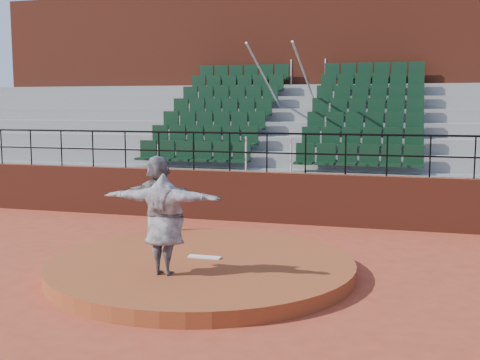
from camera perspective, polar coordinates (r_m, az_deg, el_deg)
name	(u,v)px	position (r m, az deg, el deg)	size (l,w,h in m)	color
ground	(202,273)	(11.02, -3.64, -8.82)	(90.00, 90.00, 0.00)	#A43D25
pitchers_mound	(202,267)	(10.98, -3.65, -8.20)	(5.50, 5.50, 0.25)	brown
pitching_rubber	(204,257)	(11.08, -3.39, -7.30)	(0.60, 0.15, 0.03)	white
boundary_wall	(267,197)	(15.57, 2.54, -1.63)	(24.00, 0.30, 1.30)	maroon
wall_railing	(267,144)	(15.42, 2.57, 3.44)	(24.04, 0.05, 1.03)	black
seating_deck	(294,155)	(19.02, 5.13, 2.35)	(24.00, 5.97, 4.63)	gray
press_box_facade	(315,90)	(22.85, 7.09, 8.42)	(24.00, 3.00, 7.10)	maroon
pitcher	(164,224)	(9.94, -7.19, -4.17)	(2.06, 0.56, 1.67)	black
fielder	(159,198)	(13.59, -7.69, -1.67)	(1.78, 0.57, 1.92)	black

